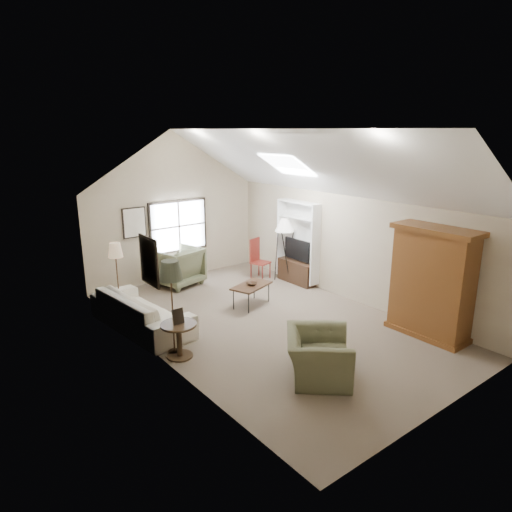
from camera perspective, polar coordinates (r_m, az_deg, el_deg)
room_shell at (r=9.03m, az=1.59°, el=10.58°), size 5.01×8.01×4.00m
window at (r=12.61m, az=-9.66°, el=3.70°), size 1.72×0.08×1.42m
skylight at (r=10.55m, az=3.98°, el=11.33°), size 0.80×1.20×0.52m
wall_art at (r=9.93m, az=-14.17°, el=1.91°), size 1.97×3.71×0.88m
armoire at (r=9.56m, az=21.14°, el=-3.12°), size 0.60×1.50×2.20m
tv_alcove at (r=12.08m, az=5.26°, el=1.88°), size 0.32×1.30×2.10m
media_console at (r=12.29m, az=5.10°, el=-1.99°), size 0.34×1.18×0.60m
tv_panel at (r=12.12m, az=5.17°, el=0.81°), size 0.05×0.90×0.55m
sofa at (r=9.77m, az=-14.13°, el=-6.64°), size 1.27×2.68×0.75m
armchair_near at (r=7.76m, az=7.77°, el=-12.25°), size 1.56×1.57×0.77m
armchair_far at (r=12.19m, az=-9.78°, el=-1.29°), size 1.31×1.33×1.01m
coffee_table at (r=10.68m, az=-0.57°, el=-4.92°), size 1.12×0.85×0.51m
bowl at (r=10.58m, az=-0.57°, el=-3.48°), size 0.30×0.30×0.06m
side_table at (r=8.46m, az=-9.57°, el=-10.34°), size 0.71×0.71×0.65m
side_chair at (r=12.50m, az=0.58°, el=-0.38°), size 0.55×0.55×1.12m
tripod_lamp at (r=12.32m, az=3.55°, el=0.87°), size 0.58×0.58×1.75m
dark_lamp at (r=8.39m, az=-10.41°, el=-6.29°), size 0.47×0.47×1.80m
tan_lamp at (r=10.68m, az=-16.93°, el=-2.47°), size 0.36×0.36×1.62m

